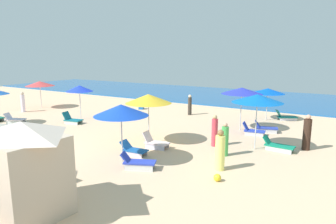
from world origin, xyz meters
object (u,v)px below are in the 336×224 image
umbrella_2 (268,91)px  beachgoer_3 (23,102)px  cooler_box_0 (141,107)px  lounge_chair_0_0 (253,131)px  lounge_chair_5_0 (278,146)px  lounge_chair_1_0 (72,120)px  lounge_chair_2_0 (286,117)px  umbrella_0 (242,91)px  beachgoer_0 (307,134)px  cabana_4 (25,168)px  umbrella_3 (121,110)px  lounge_chair_4_0 (155,142)px  umbrella_6 (40,84)px  beachgoer_5 (190,105)px  lounge_chair_3_1 (138,162)px  umbrella_1 (79,88)px  beachgoer_4 (215,131)px  beach_ball_1 (217,178)px  umbrella_4 (148,99)px  lounge_chair_7_1 (14,119)px  lounge_chair_3_0 (133,150)px  beachgoer_2 (225,140)px  beachgoer_1 (220,151)px  lounge_chair_0_1 (265,128)px

umbrella_2 → beachgoer_3: 18.67m
cooler_box_0 → lounge_chair_0_0: bearing=49.6°
umbrella_2 → lounge_chair_5_0: 7.19m
lounge_chair_0_0 → lounge_chair_1_0: (-11.07, -3.37, 0.02)m
lounge_chair_2_0 → beachgoer_3: (-18.43, -7.66, 0.54)m
umbrella_2 → lounge_chair_2_0: umbrella_2 is taller
umbrella_0 → beachgoer_0: umbrella_0 is taller
cabana_4 → umbrella_3: cabana_4 is taller
lounge_chair_4_0 → umbrella_6: (-14.56, 4.31, 1.79)m
umbrella_2 → lounge_chair_1_0: bearing=-144.1°
lounge_chair_2_0 → beachgoer_0: beachgoer_0 is taller
lounge_chair_2_0 → umbrella_0: bearing=128.0°
umbrella_0 → umbrella_3: umbrella_0 is taller
beachgoer_0 → beachgoer_5: bearing=-70.0°
lounge_chair_4_0 → beachgoer_0: beachgoer_0 is taller
lounge_chair_3_1 → lounge_chair_4_0: 2.79m
umbrella_1 → beachgoer_0: (14.51, 0.73, -1.38)m
umbrella_0 → beachgoer_4: umbrella_0 is taller
beachgoer_4 → cabana_4: bearing=41.3°
cabana_4 → beachgoer_3: cabana_4 is taller
lounge_chair_2_0 → beach_ball_1: size_ratio=5.55×
cooler_box_0 → umbrella_2: bearing=73.7°
umbrella_4 → lounge_chair_7_1: size_ratio=1.81×
umbrella_0 → umbrella_2: (0.66, 3.71, -0.35)m
umbrella_2 → lounge_chair_4_0: size_ratio=1.75×
lounge_chair_3_0 → cooler_box_0: lounge_chair_3_0 is taller
umbrella_3 → beachgoer_2: bearing=43.0°
lounge_chair_3_0 → beachgoer_0: 8.27m
lounge_chair_2_0 → beachgoer_0: bearing=168.5°
umbrella_1 → umbrella_6: size_ratio=1.02×
cooler_box_0 → beachgoer_4: bearing=32.6°
lounge_chair_3_1 → lounge_chair_4_0: lounge_chair_4_0 is taller
lounge_chair_1_0 → lounge_chair_5_0: 12.93m
lounge_chair_5_0 → lounge_chair_7_1: size_ratio=1.05×
beachgoer_4 → lounge_chair_7_1: bearing=-26.5°
umbrella_3 → beachgoer_5: size_ratio=1.63×
cooler_box_0 → beachgoer_5: bearing=66.6°
umbrella_3 → beachgoer_2: umbrella_3 is taller
lounge_chair_4_0 → beachgoer_1: bearing=-109.7°
umbrella_1 → umbrella_6: umbrella_1 is taller
umbrella_0 → lounge_chair_1_0: umbrella_0 is taller
lounge_chair_2_0 → beach_ball_1: (-0.16, -12.13, -0.10)m
umbrella_2 → beachgoer_0: umbrella_2 is taller
umbrella_0 → beachgoer_5: 5.62m
lounge_chair_0_0 → umbrella_4: umbrella_4 is taller
lounge_chair_7_1 → beachgoer_4: 13.45m
lounge_chair_5_0 → cooler_box_0: bearing=69.5°
lounge_chair_0_1 → beachgoer_0: size_ratio=0.81×
umbrella_1 → umbrella_4: size_ratio=0.95×
lounge_chair_3_1 → beachgoer_5: (-3.21, 10.83, 0.48)m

